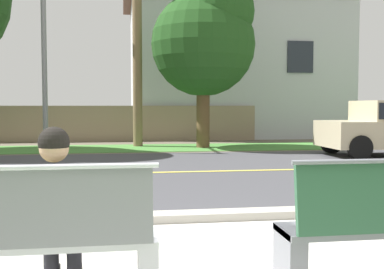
{
  "coord_description": "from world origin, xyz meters",
  "views": [
    {
      "loc": [
        -0.72,
        -3.19,
        1.4
      ],
      "look_at": [
        0.23,
        3.22,
        1.0
      ],
      "focal_mm": 43.78,
      "sensor_mm": 36.0,
      "label": 1
    }
  ],
  "objects_px": {
    "bench_left": "(15,241)",
    "streetlamp": "(45,16)",
    "shade_tree_centre": "(207,37)",
    "seated_person_olive": "(57,204)"
  },
  "relations": [
    {
      "from": "bench_left",
      "to": "streetlamp",
      "type": "bearing_deg",
      "value": 97.84
    },
    {
      "from": "streetlamp",
      "to": "shade_tree_centre",
      "type": "bearing_deg",
      "value": 0.64
    },
    {
      "from": "seated_person_olive",
      "to": "streetlamp",
      "type": "height_order",
      "value": "streetlamp"
    },
    {
      "from": "shade_tree_centre",
      "to": "bench_left",
      "type": "bearing_deg",
      "value": -106.33
    },
    {
      "from": "streetlamp",
      "to": "shade_tree_centre",
      "type": "distance_m",
      "value": 5.15
    },
    {
      "from": "bench_left",
      "to": "seated_person_olive",
      "type": "distance_m",
      "value": 0.38
    },
    {
      "from": "streetlamp",
      "to": "bench_left",
      "type": "bearing_deg",
      "value": -82.16
    },
    {
      "from": "bench_left",
      "to": "streetlamp",
      "type": "distance_m",
      "value": 12.53
    },
    {
      "from": "shade_tree_centre",
      "to": "streetlamp",
      "type": "bearing_deg",
      "value": -179.36
    },
    {
      "from": "bench_left",
      "to": "shade_tree_centre",
      "type": "height_order",
      "value": "shade_tree_centre"
    }
  ]
}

